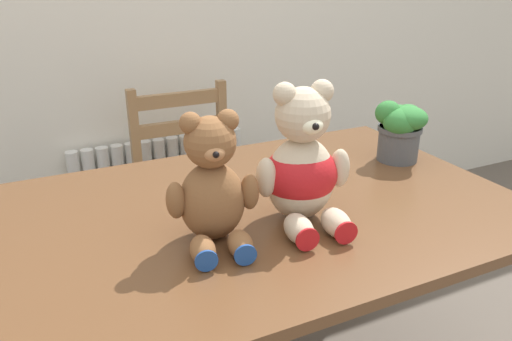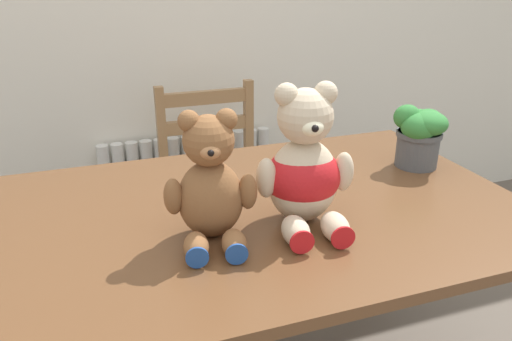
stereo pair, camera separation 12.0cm
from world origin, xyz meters
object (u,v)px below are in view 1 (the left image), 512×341
(teddy_bear_right, at_px, (302,167))
(potted_plant, at_px, (401,127))
(wooden_chair_behind, at_px, (191,184))
(teddy_bear_left, at_px, (213,188))

(teddy_bear_right, relative_size, potted_plant, 1.77)
(wooden_chair_behind, bearing_deg, teddy_bear_left, 75.29)
(potted_plant, bearing_deg, teddy_bear_right, -156.40)
(potted_plant, bearing_deg, wooden_chair_behind, 121.53)
(teddy_bear_left, relative_size, potted_plant, 1.55)
(teddy_bear_right, xyz_separation_m, potted_plant, (0.50, 0.22, -0.03))
(potted_plant, bearing_deg, teddy_bear_left, -163.34)
(wooden_chair_behind, height_order, potted_plant, potted_plant)
(wooden_chair_behind, bearing_deg, potted_plant, 121.53)
(wooden_chair_behind, height_order, teddy_bear_left, teddy_bear_left)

